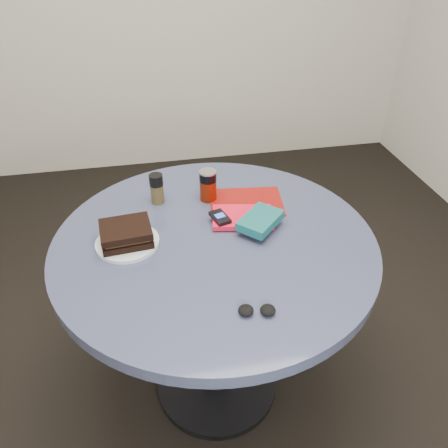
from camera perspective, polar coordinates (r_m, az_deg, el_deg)
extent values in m
plane|color=black|center=(1.90, -0.94, -20.08)|extent=(4.00, 4.00, 0.00)
cylinder|color=black|center=(1.89, -0.95, -19.82)|extent=(0.48, 0.48, 0.03)
cylinder|color=black|center=(1.61, -1.07, -12.65)|extent=(0.11, 0.11, 0.68)
cylinder|color=#313852|center=(1.36, -1.24, -2.53)|extent=(1.00, 1.00, 0.04)
cylinder|color=silver|center=(1.36, -12.49, -2.37)|extent=(0.21, 0.21, 0.01)
cube|color=black|center=(1.35, -12.58, -1.77)|extent=(0.16, 0.14, 0.02)
cube|color=#321F13|center=(1.34, -12.66, -1.22)|extent=(0.14, 0.12, 0.01)
cube|color=black|center=(1.33, -12.75, -0.67)|extent=(0.16, 0.14, 0.02)
cylinder|color=#691705|center=(1.52, -2.09, 4.47)|extent=(0.06, 0.06, 0.07)
cylinder|color=black|center=(1.49, -2.13, 6.21)|extent=(0.06, 0.06, 0.03)
cylinder|color=silver|center=(1.48, -2.15, 6.82)|extent=(0.06, 0.06, 0.01)
cylinder|color=#44381D|center=(1.52, -8.70, 3.96)|extent=(0.06, 0.06, 0.07)
cylinder|color=black|center=(1.49, -8.88, 5.70)|extent=(0.06, 0.06, 0.04)
cube|color=maroon|center=(1.52, 2.94, 2.88)|extent=(0.27, 0.22, 0.00)
cube|color=red|center=(1.42, 2.44, 0.90)|extent=(0.21, 0.16, 0.02)
cube|color=#114F53|center=(1.37, 4.76, 0.47)|extent=(0.17, 0.17, 0.03)
cube|color=black|center=(1.40, -0.54, 0.87)|extent=(0.06, 0.09, 0.01)
cube|color=blue|center=(1.39, -0.54, 1.11)|extent=(0.04, 0.03, 0.00)
ellipsoid|color=black|center=(1.11, 2.88, -11.20)|extent=(0.05, 0.05, 0.02)
ellipsoid|color=black|center=(1.12, 5.75, -11.14)|extent=(0.05, 0.05, 0.02)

